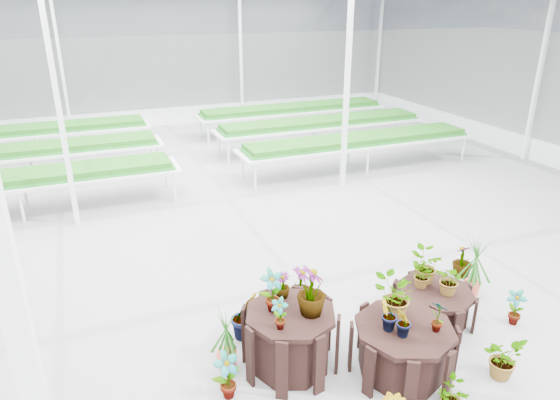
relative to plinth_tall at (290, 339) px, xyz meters
name	(u,v)px	position (x,y,z in m)	size (l,w,h in m)	color
ground_plane	(295,295)	(0.68, 1.41, -0.39)	(24.00, 24.00, 0.00)	gray
greenhouse_shell	(296,154)	(0.68, 1.41, 1.86)	(18.00, 24.00, 4.50)	white
steel_frame	(296,154)	(0.68, 1.41, 1.86)	(18.00, 24.00, 4.50)	silver
nursery_benches	(190,148)	(0.68, 8.61, 0.03)	(16.00, 7.00, 0.84)	silver
plinth_tall	(290,339)	(0.00, 0.00, 0.00)	(1.14, 1.14, 0.78)	black
plinth_mid	(402,349)	(1.20, -0.60, -0.06)	(1.23, 1.23, 0.65)	black
plinth_low	(433,306)	(2.20, 0.10, -0.14)	(1.10, 1.10, 0.49)	black
nursery_plants	(382,304)	(1.29, 0.01, 0.17)	(4.63, 3.14, 1.39)	#1B5614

